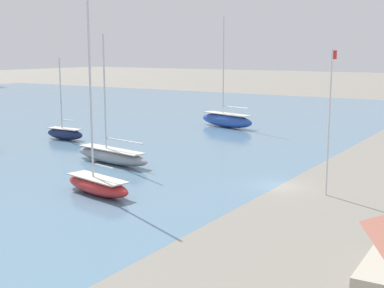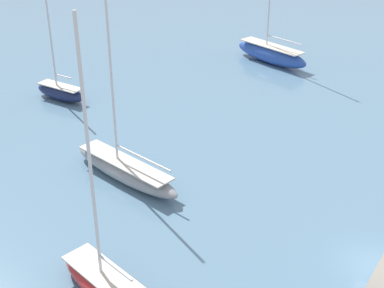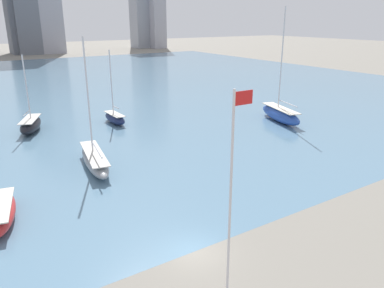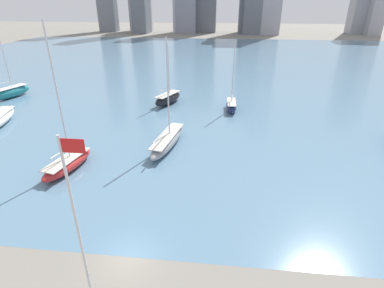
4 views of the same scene
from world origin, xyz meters
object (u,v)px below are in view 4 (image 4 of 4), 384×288
object	(u,v)px
sailboat_black	(168,98)
sailboat_gray	(168,140)
sailboat_teal	(10,92)
sailboat_red	(67,163)
sailboat_navy	(231,105)
flag_pole	(79,232)

from	to	relation	value
sailboat_black	sailboat_gray	world-z (taller)	sailboat_gray
sailboat_black	sailboat_teal	bearing A→B (deg)	-157.51
sailboat_black	sailboat_red	world-z (taller)	sailboat_red
sailboat_red	sailboat_gray	xyz separation A→B (m)	(10.08, 7.14, -0.01)
sailboat_black	sailboat_red	distance (m)	25.68
sailboat_navy	sailboat_red	world-z (taller)	sailboat_red
sailboat_navy	sailboat_black	size ratio (longest dim) A/B	1.03
sailboat_teal	sailboat_black	size ratio (longest dim) A/B	1.26
flag_pole	sailboat_black	size ratio (longest dim) A/B	1.13
flag_pole	sailboat_red	xyz separation A→B (m)	(-9.93, 16.25, -5.61)
sailboat_navy	sailboat_gray	size ratio (longest dim) A/B	0.81
sailboat_navy	sailboat_red	bearing A→B (deg)	-130.66
flag_pole	sailboat_red	distance (m)	19.86
sailboat_teal	sailboat_gray	bearing A→B (deg)	-9.17
sailboat_red	sailboat_gray	size ratio (longest dim) A/B	1.16
sailboat_teal	sailboat_gray	size ratio (longest dim) A/B	0.98
sailboat_navy	sailboat_teal	xyz separation A→B (m)	(-42.87, 2.70, 0.22)
flag_pole	sailboat_navy	xyz separation A→B (m)	(8.55, 38.75, -5.60)
sailboat_red	sailboat_gray	distance (m)	12.35
sailboat_black	sailboat_gray	size ratio (longest dim) A/B	0.78
sailboat_black	sailboat_navy	bearing A→B (deg)	12.36
sailboat_black	sailboat_red	xyz separation A→B (m)	(-6.89, -24.74, -0.14)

